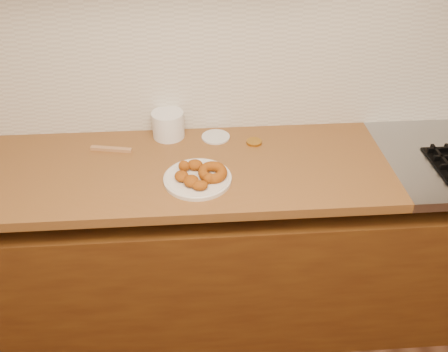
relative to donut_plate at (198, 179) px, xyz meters
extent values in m
cube|color=tan|center=(0.27, 0.42, 0.44)|extent=(4.00, 0.02, 2.70)
cube|color=#59330F|center=(0.27, 0.11, -0.52)|extent=(3.60, 0.60, 0.77)
cube|color=brown|center=(-0.38, 0.11, -0.03)|extent=(2.30, 0.62, 0.04)
cube|color=beige|center=(0.27, 0.41, 0.29)|extent=(3.60, 0.02, 0.60)
cube|color=black|center=(0.98, 0.03, 0.01)|extent=(0.01, 0.24, 0.02)
cylinder|color=silver|center=(0.00, 0.00, 0.00)|extent=(0.26, 0.26, 0.01)
torus|color=#914C13|center=(0.06, 0.00, 0.03)|extent=(0.14, 0.15, 0.05)
ellipsoid|color=#914C13|center=(-0.05, 0.05, 0.03)|extent=(0.05, 0.05, 0.05)
ellipsoid|color=#914C13|center=(-0.06, -0.01, 0.02)|extent=(0.07, 0.08, 0.03)
ellipsoid|color=#914C13|center=(-0.02, -0.05, 0.03)|extent=(0.08, 0.08, 0.04)
ellipsoid|color=#914C13|center=(0.01, -0.07, 0.02)|extent=(0.06, 0.05, 0.03)
ellipsoid|color=#914C13|center=(-0.01, 0.06, 0.03)|extent=(0.07, 0.06, 0.04)
ellipsoid|color=#914C13|center=(0.04, -0.04, 0.03)|extent=(0.06, 0.06, 0.04)
cylinder|color=white|center=(-0.12, 0.34, 0.05)|extent=(0.18, 0.18, 0.11)
cylinder|color=silver|center=(0.09, 0.31, 0.00)|extent=(0.14, 0.14, 0.01)
cylinder|color=#AD7A27|center=(0.25, 0.25, 0.00)|extent=(0.08, 0.08, 0.01)
cube|color=#A9764A|center=(-0.36, 0.24, 0.00)|extent=(0.18, 0.06, 0.01)
camera|label=1|loc=(0.00, -1.46, 1.07)|focal=38.00mm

